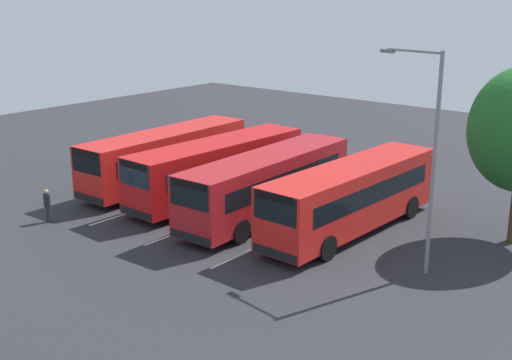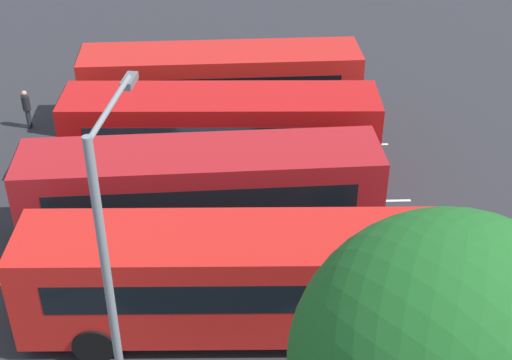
{
  "view_description": "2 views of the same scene",
  "coord_description": "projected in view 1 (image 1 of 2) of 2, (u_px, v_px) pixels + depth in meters",
  "views": [
    {
      "loc": [
        24.15,
        20.54,
        10.63
      ],
      "look_at": [
        -0.69,
        0.15,
        1.34
      ],
      "focal_mm": 46.22,
      "sensor_mm": 36.0,
      "label": 1
    },
    {
      "loc": [
        -0.48,
        20.21,
        13.82
      ],
      "look_at": [
        -1.32,
        0.8,
        1.45
      ],
      "focal_mm": 50.43,
      "sensor_mm": 36.0,
      "label": 2
    }
  ],
  "objects": [
    {
      "name": "bus_far_right",
      "position": [
        351.0,
        195.0,
        29.64
      ],
      "size": [
        11.0,
        2.86,
        3.1
      ],
      "rotation": [
        0.0,
        0.0,
        -0.03
      ],
      "color": "red",
      "rests_on": "ground"
    },
    {
      "name": "bus_center_right",
      "position": [
        267.0,
        183.0,
        31.55
      ],
      "size": [
        11.0,
        2.86,
        3.1
      ],
      "rotation": [
        0.0,
        0.0,
        0.03
      ],
      "color": "#AD191E",
      "rests_on": "ground"
    },
    {
      "name": "street_lamp",
      "position": [
        429.0,
        149.0,
        24.5
      ],
      "size": [
        0.59,
        2.74,
        8.57
      ],
      "rotation": [
        0.0,
        0.0,
        -1.72
      ],
      "color": "gray",
      "rests_on": "ground"
    },
    {
      "name": "bus_far_left",
      "position": [
        166.0,
        156.0,
        36.7
      ],
      "size": [
        10.98,
        2.77,
        3.1
      ],
      "rotation": [
        0.0,
        0.0,
        0.02
      ],
      "color": "red",
      "rests_on": "ground"
    },
    {
      "name": "lane_stripe_outer_left",
      "position": [
        190.0,
        193.0,
        35.78
      ],
      "size": [
        13.33,
        0.22,
        0.01
      ],
      "primitive_type": "cube",
      "rotation": [
        0.0,
        0.0,
        -0.01
      ],
      "color": "silver",
      "rests_on": "ground"
    },
    {
      "name": "lane_stripe_inner_left",
      "position": [
        245.0,
        208.0,
        33.4
      ],
      "size": [
        13.33,
        0.22,
        0.01
      ],
      "primitive_type": "cube",
      "rotation": [
        0.0,
        0.0,
        -0.01
      ],
      "color": "silver",
      "rests_on": "ground"
    },
    {
      "name": "bus_center_left",
      "position": [
        217.0,
        167.0,
        34.3
      ],
      "size": [
        11.01,
        2.9,
        3.1
      ],
      "rotation": [
        0.0,
        0.0,
        -0.04
      ],
      "color": "red",
      "rests_on": "ground"
    },
    {
      "name": "ground_plane",
      "position": [
        245.0,
        208.0,
        33.4
      ],
      "size": [
        66.66,
        66.66,
        0.0
      ],
      "primitive_type": "plane",
      "color": "#2B2B30"
    },
    {
      "name": "lane_stripe_inner_right",
      "position": [
        308.0,
        224.0,
        31.02
      ],
      "size": [
        13.33,
        0.22,
        0.01
      ],
      "primitive_type": "cube",
      "rotation": [
        0.0,
        0.0,
        -0.01
      ],
      "color": "silver",
      "rests_on": "ground"
    },
    {
      "name": "pedestrian",
      "position": [
        47.0,
        203.0,
        31.1
      ],
      "size": [
        0.37,
        0.37,
        1.62
      ],
      "rotation": [
        0.0,
        0.0,
        2.98
      ],
      "color": "#232833",
      "rests_on": "ground"
    }
  ]
}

